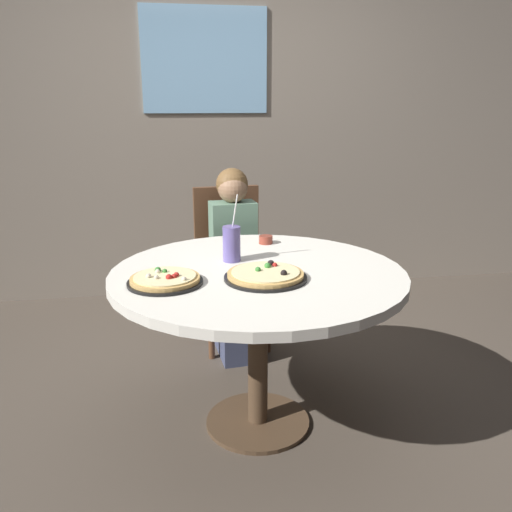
% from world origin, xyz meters
% --- Properties ---
extents(ground_plane, '(8.00, 8.00, 0.00)m').
position_xyz_m(ground_plane, '(0.00, 0.00, 0.00)').
color(ground_plane, '#4C4238').
extents(wall_with_window, '(5.20, 0.14, 2.90)m').
position_xyz_m(wall_with_window, '(-0.00, 1.92, 1.45)').
color(wall_with_window, gray).
rests_on(wall_with_window, ground_plane).
extents(dining_table, '(1.26, 1.26, 0.75)m').
position_xyz_m(dining_table, '(0.00, 0.00, 0.66)').
color(dining_table, silver).
rests_on(dining_table, ground_plane).
extents(chair_wooden, '(0.43, 0.43, 0.95)m').
position_xyz_m(chair_wooden, '(-0.01, 0.96, 0.53)').
color(chair_wooden, brown).
rests_on(chair_wooden, ground_plane).
extents(diner_child, '(0.28, 0.42, 1.08)m').
position_xyz_m(diner_child, '(0.01, 0.78, 0.48)').
color(diner_child, '#3F4766').
rests_on(diner_child, ground_plane).
extents(pizza_veggie, '(0.34, 0.34, 0.05)m').
position_xyz_m(pizza_veggie, '(0.01, -0.12, 0.77)').
color(pizza_veggie, black).
rests_on(pizza_veggie, dining_table).
extents(pizza_cheese, '(0.30, 0.30, 0.05)m').
position_xyz_m(pizza_cheese, '(-0.39, -0.11, 0.77)').
color(pizza_cheese, black).
rests_on(pizza_cheese, dining_table).
extents(soda_cup, '(0.08, 0.08, 0.31)m').
position_xyz_m(soda_cup, '(-0.09, 0.16, 0.83)').
color(soda_cup, '#6659A5').
rests_on(soda_cup, dining_table).
extents(sauce_bowl, '(0.07, 0.07, 0.04)m').
position_xyz_m(sauce_bowl, '(0.12, 0.43, 0.77)').
color(sauce_bowl, brown).
rests_on(sauce_bowl, dining_table).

